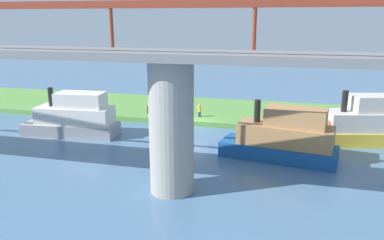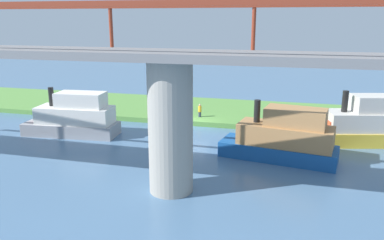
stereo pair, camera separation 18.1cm
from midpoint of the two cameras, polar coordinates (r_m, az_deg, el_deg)
The scene contains 11 objects.
ground_plane at distance 39.18m, azimuth 0.61°, elevation -0.93°, with size 160.00×160.00×0.00m, color #4C7093.
grassy_bank at distance 44.77m, azimuth 2.47°, elevation 1.39°, with size 80.00×12.00×0.50m, color #5B9342.
bridge_pylon at distance 23.61m, azimuth -2.97°, elevation -1.16°, with size 2.74×2.74×8.27m, color #9E998E.
bridge_span at distance 22.79m, azimuth -3.11°, elevation 10.11°, with size 64.66×4.30×3.25m.
person_on_bank at distance 40.74m, azimuth 1.28°, elevation 1.43°, with size 0.42×0.42×1.39m.
mooring_post at distance 42.49m, azimuth -6.34°, elevation 1.51°, with size 0.20×0.20×0.84m, color brown.
riverboat_paddlewheel at distance 30.51m, azimuth 13.38°, elevation -2.66°, with size 9.21×4.36×4.52m.
motorboat_white at distance 37.52m, azimuth -16.93°, elevation 0.32°, with size 8.94×3.64×4.46m.
houseboat_blue at distance 34.48m, azimuth 12.14°, elevation -2.67°, with size 3.96×1.56×1.30m.
motorboat_red at distance 42.74m, azimuth -19.27°, elevation 0.31°, with size 4.76×2.36×1.52m.
skiff_small at distance 36.76m, azimuth 24.60°, elevation -0.57°, with size 9.60×5.21×4.67m.
Camera 2 is at (-9.20, 36.57, 10.62)m, focal length 36.16 mm.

